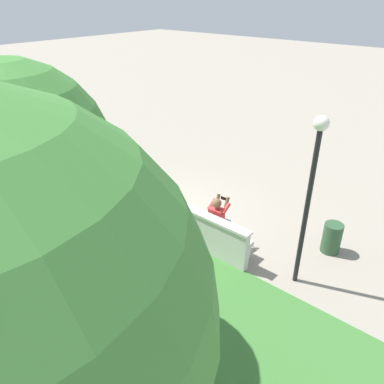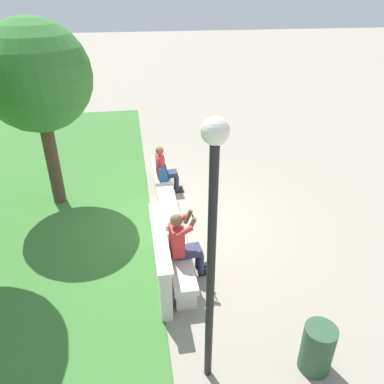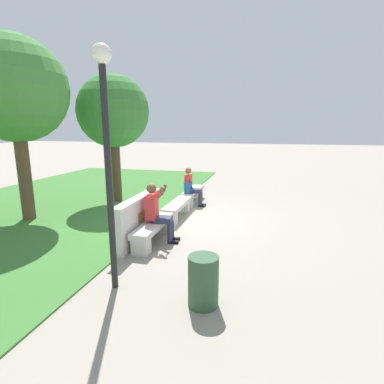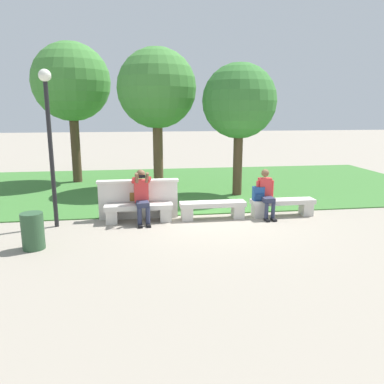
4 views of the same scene
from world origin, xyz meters
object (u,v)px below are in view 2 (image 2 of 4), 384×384
person_photographer (183,242)px  person_distant (165,168)px  tree_behind_wall (36,78)px  lamp_post (212,229)px  bench_mid (161,174)px  trash_bin (317,348)px  backpack (163,173)px  bench_near (169,210)px  bench_main (180,265)px

person_photographer → person_distant: 3.19m
tree_behind_wall → lamp_post: 5.86m
tree_behind_wall → person_distant: bearing=-88.6°
bench_mid → trash_bin: size_ratio=2.26×
person_photographer → backpack: person_photographer is taller
person_distant → trash_bin: bearing=-164.2°
bench_near → lamp_post: lamp_post is taller
person_photographer → lamp_post: bearing=-179.1°
bench_mid → person_distant: 0.63m
bench_main → person_photographer: size_ratio=1.29×
person_distant → backpack: (-0.18, 0.06, -0.05)m
bench_near → person_distant: person_distant is taller
person_photographer → tree_behind_wall: size_ratio=0.31×
backpack → trash_bin: backpack is taller
bench_mid → person_distant: person_distant is taller
bench_main → trash_bin: (-2.12, -1.59, 0.08)m
bench_main → bench_near: size_ratio=1.00×
person_photographer → trash_bin: 2.70m
bench_near → person_distant: size_ratio=1.35×
person_distant → lamp_post: lamp_post is taller
bench_main → person_distant: person_distant is taller
bench_mid → lamp_post: size_ratio=0.47×
backpack → trash_bin: size_ratio=0.57×
tree_behind_wall → lamp_post: tree_behind_wall is taller
bench_mid → lamp_post: (-5.75, -0.11, 2.11)m
backpack → lamp_post: size_ratio=0.12×
bench_near → bench_mid: same height
person_photographer → tree_behind_wall: (3.13, 2.63, 2.27)m
bench_mid → trash_bin: 6.11m
trash_bin → bench_main: bearing=36.9°
bench_near → person_photographer: bearing=-177.5°
backpack → lamp_post: (-5.07, -0.10, 1.78)m
bench_main → bench_mid: 3.78m
person_distant → lamp_post: 5.53m
person_distant → bench_main: bearing=178.8°
bench_near → lamp_post: 4.40m
bench_main → person_distant: (3.28, -0.07, 0.38)m
person_distant → lamp_post: size_ratio=0.35×
bench_mid → bench_main: bearing=180.0°
person_photographer → person_distant: bearing=0.2°
bench_near → tree_behind_wall: (1.33, 2.55, 2.71)m
person_distant → bench_mid: bearing=7.6°
tree_behind_wall → bench_mid: bearing=-77.7°
lamp_post → person_photographer: bearing=0.9°
person_photographer → trash_bin: person_photographer is taller
bench_main → person_photographer: 0.46m
backpack → tree_behind_wall: (0.12, 2.56, 2.38)m
bench_near → bench_mid: 1.89m
bench_mid → person_photographer: bearing=-178.8°
backpack → tree_behind_wall: bearing=87.3°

